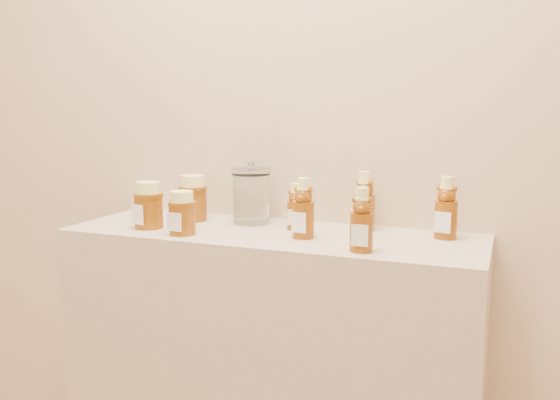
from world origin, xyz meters
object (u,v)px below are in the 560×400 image
at_px(bear_bottle_back_left, 295,203).
at_px(bear_bottle_front_left, 303,204).
at_px(glass_canister, 251,194).
at_px(honey_jar_left, 149,205).
at_px(display_table, 272,379).

height_order(bear_bottle_back_left, bear_bottle_front_left, bear_bottle_front_left).
distance_m(bear_bottle_front_left, glass_canister, 0.26).
bearing_deg(bear_bottle_front_left, honey_jar_left, -170.61).
bearing_deg(display_table, glass_canister, 137.08).
distance_m(display_table, glass_canister, 0.56).
bearing_deg(glass_canister, display_table, -42.92).
xyz_separation_m(bear_bottle_front_left, honey_jar_left, (-0.47, -0.04, -0.02)).
relative_size(display_table, bear_bottle_front_left, 6.39).
distance_m(display_table, bear_bottle_front_left, 0.56).
relative_size(display_table, glass_canister, 6.49).
xyz_separation_m(display_table, bear_bottle_back_left, (0.05, 0.06, 0.53)).
relative_size(bear_bottle_front_left, glass_canister, 1.02).
bearing_deg(glass_canister, honey_jar_left, -144.78).
xyz_separation_m(display_table, honey_jar_left, (-0.36, -0.08, 0.52)).
distance_m(honey_jar_left, glass_canister, 0.31).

